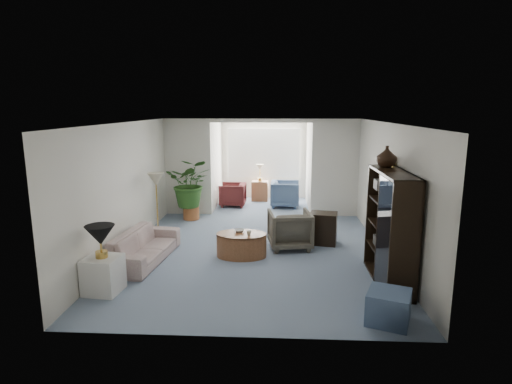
# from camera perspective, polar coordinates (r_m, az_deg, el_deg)

# --- Properties ---
(floor) EXTENTS (6.00, 6.00, 0.00)m
(floor) POSITION_cam_1_polar(r_m,az_deg,el_deg) (8.20, -0.22, -8.39)
(floor) COLOR #8297AC
(floor) RESTS_ON ground
(sunroom_floor) EXTENTS (2.60, 2.60, 0.00)m
(sunroom_floor) POSITION_cam_1_polar(r_m,az_deg,el_deg) (12.13, 0.86, -1.82)
(sunroom_floor) COLOR #8297AC
(sunroom_floor) RESTS_ON ground
(back_pier_left) EXTENTS (1.20, 0.12, 2.50)m
(back_pier_left) POSITION_cam_1_polar(r_m,az_deg,el_deg) (11.06, -9.24, 3.33)
(back_pier_left) COLOR silver
(back_pier_left) RESTS_ON ground
(back_pier_right) EXTENTS (1.20, 0.12, 2.50)m
(back_pier_right) POSITION_cam_1_polar(r_m,az_deg,el_deg) (10.91, 10.70, 3.17)
(back_pier_right) COLOR silver
(back_pier_right) RESTS_ON ground
(back_header) EXTENTS (2.60, 0.12, 0.10)m
(back_header) POSITION_cam_1_polar(r_m,az_deg,el_deg) (10.72, 0.68, 9.66)
(back_header) COLOR silver
(back_header) RESTS_ON back_pier_left
(window_pane) EXTENTS (2.20, 0.02, 1.50)m
(window_pane) POSITION_cam_1_polar(r_m,az_deg,el_deg) (12.96, 1.06, 5.32)
(window_pane) COLOR white
(window_blinds) EXTENTS (2.20, 0.02, 1.50)m
(window_blinds) POSITION_cam_1_polar(r_m,az_deg,el_deg) (12.93, 1.06, 5.30)
(window_blinds) COLOR white
(framed_picture) EXTENTS (0.04, 0.50, 0.40)m
(framed_picture) POSITION_cam_1_polar(r_m,az_deg,el_deg) (7.94, 17.77, 3.06)
(framed_picture) COLOR beige
(sofa) EXTENTS (0.93, 1.96, 0.55)m
(sofa) POSITION_cam_1_polar(r_m,az_deg,el_deg) (8.03, -14.97, -7.14)
(sofa) COLOR beige
(sofa) RESTS_ON ground
(end_table) EXTENTS (0.56, 0.56, 0.56)m
(end_table) POSITION_cam_1_polar(r_m,az_deg,el_deg) (6.92, -20.03, -10.51)
(end_table) COLOR white
(end_table) RESTS_ON ground
(table_lamp) EXTENTS (0.44, 0.44, 0.30)m
(table_lamp) POSITION_cam_1_polar(r_m,az_deg,el_deg) (6.71, -20.40, -5.52)
(table_lamp) COLOR black
(table_lamp) RESTS_ON end_table
(floor_lamp) EXTENTS (0.36, 0.36, 0.28)m
(floor_lamp) POSITION_cam_1_polar(r_m,az_deg,el_deg) (9.34, -13.44, 1.69)
(floor_lamp) COLOR beige
(floor_lamp) RESTS_ON ground
(coffee_table) EXTENTS (1.16, 1.16, 0.45)m
(coffee_table) POSITION_cam_1_polar(r_m,az_deg,el_deg) (8.01, -1.99, -7.19)
(coffee_table) COLOR #965736
(coffee_table) RESTS_ON ground
(coffee_bowl) EXTENTS (0.24, 0.24, 0.05)m
(coffee_bowl) POSITION_cam_1_polar(r_m,az_deg,el_deg) (8.03, -2.29, -5.27)
(coffee_bowl) COLOR silver
(coffee_bowl) RESTS_ON coffee_table
(coffee_cup) EXTENTS (0.11, 0.11, 0.08)m
(coffee_cup) POSITION_cam_1_polar(r_m,az_deg,el_deg) (7.82, -0.96, -5.59)
(coffee_cup) COLOR beige
(coffee_cup) RESTS_ON coffee_table
(wingback_chair) EXTENTS (0.93, 0.95, 0.76)m
(wingback_chair) POSITION_cam_1_polar(r_m,az_deg,el_deg) (8.47, 4.60, -5.08)
(wingback_chair) COLOR #625C4D
(wingback_chair) RESTS_ON ground
(side_table_dark) EXTENTS (0.62, 0.53, 0.65)m
(side_table_dark) POSITION_cam_1_polar(r_m,az_deg,el_deg) (8.82, 9.11, -4.87)
(side_table_dark) COLOR black
(side_table_dark) RESTS_ON ground
(entertainment_cabinet) EXTENTS (0.43, 1.63, 1.81)m
(entertainment_cabinet) POSITION_cam_1_polar(r_m,az_deg,el_deg) (7.01, 17.78, -4.67)
(entertainment_cabinet) COLOR black
(entertainment_cabinet) RESTS_ON ground
(cabinet_urn) EXTENTS (0.34, 0.34, 0.35)m
(cabinet_urn) POSITION_cam_1_polar(r_m,az_deg,el_deg) (7.28, 17.31, 4.62)
(cabinet_urn) COLOR black
(cabinet_urn) RESTS_ON entertainment_cabinet
(ottoman) EXTENTS (0.69, 0.69, 0.42)m
(ottoman) POSITION_cam_1_polar(r_m,az_deg,el_deg) (5.97, 17.54, -14.66)
(ottoman) COLOR slate
(ottoman) RESTS_ON ground
(plant_pot) EXTENTS (0.40, 0.40, 0.32)m
(plant_pot) POSITION_cam_1_polar(r_m,az_deg,el_deg) (10.74, -8.78, -2.82)
(plant_pot) COLOR #A45B2F
(plant_pot) RESTS_ON ground
(house_plant) EXTENTS (1.10, 0.95, 1.22)m
(house_plant) POSITION_cam_1_polar(r_m,az_deg,el_deg) (10.58, -8.91, 1.22)
(house_plant) COLOR #2C591E
(house_plant) RESTS_ON plant_pot
(sunroom_chair_blue) EXTENTS (0.83, 0.81, 0.73)m
(sunroom_chair_blue) POSITION_cam_1_polar(r_m,az_deg,el_deg) (11.94, 3.98, -0.25)
(sunroom_chair_blue) COLOR slate
(sunroom_chair_blue) RESTS_ON ground
(sunroom_chair_maroon) EXTENTS (0.75, 0.73, 0.66)m
(sunroom_chair_maroon) POSITION_cam_1_polar(r_m,az_deg,el_deg) (12.02, -3.19, -0.35)
(sunroom_chair_maroon) COLOR #551F1D
(sunroom_chair_maroon) RESTS_ON ground
(sunroom_table) EXTENTS (0.50, 0.40, 0.60)m
(sunroom_table) POSITION_cam_1_polar(r_m,az_deg,el_deg) (12.70, 0.54, 0.16)
(sunroom_table) COLOR #965736
(sunroom_table) RESTS_ON ground
(shelf_clutter) EXTENTS (0.30, 1.00, 1.06)m
(shelf_clutter) POSITION_cam_1_polar(r_m,az_deg,el_deg) (6.87, 17.64, -2.40)
(shelf_clutter) COLOR #4A4844
(shelf_clutter) RESTS_ON entertainment_cabinet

